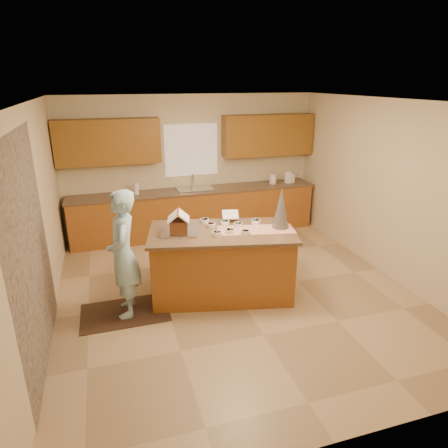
{
  "coord_description": "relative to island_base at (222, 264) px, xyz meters",
  "views": [
    {
      "loc": [
        -1.68,
        -4.94,
        2.96
      ],
      "look_at": [
        -0.1,
        0.2,
        1.0
      ],
      "focal_mm": 31.95,
      "sensor_mm": 36.0,
      "label": 1
    }
  ],
  "objects": [
    {
      "name": "wall_right",
      "position": [
        2.7,
        0.01,
        0.88
      ],
      "size": [
        5.5,
        5.5,
        0.0
      ],
      "primitive_type": "plane",
      "color": "beige",
      "rests_on": "floor"
    },
    {
      "name": "stone_accent",
      "position": [
        -2.28,
        -0.79,
        0.78
      ],
      "size": [
        0.0,
        2.5,
        2.5
      ],
      "primitive_type": "plane",
      "rotation": [
        1.57,
        0.0,
        1.57
      ],
      "color": "gray",
      "rests_on": "wall_left"
    },
    {
      "name": "island_top",
      "position": [
        0.0,
        0.0,
        0.49
      ],
      "size": [
        2.18,
        1.45,
        0.04
      ],
      "primitive_type": "cube",
      "rotation": [
        0.0,
        0.0,
        -0.21
      ],
      "color": "brown",
      "rests_on": "island_base"
    },
    {
      "name": "window_curtain",
      "position": [
        0.2,
        2.73,
        1.18
      ],
      "size": [
        1.05,
        0.03,
        1.0
      ],
      "primitive_type": "cube",
      "color": "white",
      "rests_on": "wall_back"
    },
    {
      "name": "tinsel_tree",
      "position": [
        0.82,
        -0.12,
        0.81
      ],
      "size": [
        0.28,
        0.28,
        0.59
      ],
      "primitive_type": "cone",
      "rotation": [
        0.0,
        0.0,
        -0.21
      ],
      "color": "#A6A8B2",
      "rests_on": "island_top"
    },
    {
      "name": "upper_cabinet_right",
      "position": [
        1.75,
        2.58,
        1.43
      ],
      "size": [
        1.85,
        0.35,
        0.8
      ],
      "primitive_type": "cube",
      "color": "brown",
      "rests_on": "wall_back"
    },
    {
      "name": "wall_back",
      "position": [
        0.2,
        2.76,
        0.88
      ],
      "size": [
        5.5,
        5.5,
        0.0
      ],
      "primitive_type": "plane",
      "color": "beige",
      "rests_on": "floor"
    },
    {
      "name": "candy_bowls",
      "position": [
        0.12,
        0.07,
        0.54
      ],
      "size": [
        0.83,
        0.74,
        0.06
      ],
      "color": "#32BCBC",
      "rests_on": "island_top"
    },
    {
      "name": "canister_a",
      "position": [
        1.84,
        2.46,
        0.55
      ],
      "size": [
        0.15,
        0.15,
        0.2
      ],
      "primitive_type": "cylinder",
      "color": "white",
      "rests_on": "back_counter_top"
    },
    {
      "name": "back_counter_top",
      "position": [
        0.2,
        2.46,
        0.43
      ],
      "size": [
        4.85,
        0.63,
        0.04
      ],
      "primitive_type": "cube",
      "color": "brown",
      "rests_on": "back_counter_base"
    },
    {
      "name": "island_base",
      "position": [
        0.0,
        0.0,
        0.0
      ],
      "size": [
        2.08,
        1.35,
        0.94
      ],
      "primitive_type": "cube",
      "rotation": [
        0.0,
        0.0,
        -0.21
      ],
      "color": "#9E6420",
      "rests_on": "floor"
    },
    {
      "name": "boy",
      "position": [
        -1.35,
        -0.12,
        0.39
      ],
      "size": [
        0.46,
        0.65,
        1.69
      ],
      "primitive_type": "imported",
      "rotation": [
        0.0,
        0.0,
        -1.66
      ],
      "color": "#A3D2E8",
      "rests_on": "rug"
    },
    {
      "name": "rug",
      "position": [
        -1.4,
        -0.12,
        -0.46
      ],
      "size": [
        1.15,
        0.75,
        0.01
      ],
      "primitive_type": "cube",
      "color": "black",
      "rests_on": "floor"
    },
    {
      "name": "sink",
      "position": [
        0.2,
        2.46,
        0.42
      ],
      "size": [
        0.7,
        0.45,
        0.12
      ],
      "primitive_type": "cube",
      "color": "silver",
      "rests_on": "back_counter_top"
    },
    {
      "name": "upper_cabinet_left",
      "position": [
        -1.35,
        2.58,
        1.43
      ],
      "size": [
        1.85,
        0.35,
        0.8
      ],
      "primitive_type": "cube",
      "color": "brown",
      "rests_on": "wall_back"
    },
    {
      "name": "paper_towel",
      "position": [
        -0.93,
        2.46,
        0.56
      ],
      "size": [
        0.1,
        0.1,
        0.22
      ],
      "primitive_type": "cylinder",
      "color": "white",
      "rests_on": "back_counter_top"
    },
    {
      "name": "cookbook",
      "position": [
        0.24,
        0.36,
        0.61
      ],
      "size": [
        0.27,
        0.23,
        0.1
      ],
      "primitive_type": "cube",
      "rotation": [
        -1.13,
        0.0,
        -0.21
      ],
      "color": "white",
      "rests_on": "island_top"
    },
    {
      "name": "back_counter_base",
      "position": [
        0.2,
        2.46,
        -0.03
      ],
      "size": [
        4.8,
        0.6,
        0.88
      ],
      "primitive_type": "cube",
      "color": "#9E6420",
      "rests_on": "floor"
    },
    {
      "name": "faucet",
      "position": [
        0.2,
        2.64,
        0.59
      ],
      "size": [
        0.03,
        0.03,
        0.28
      ],
      "primitive_type": "cylinder",
      "color": "silver",
      "rests_on": "back_counter_top"
    },
    {
      "name": "canister_c",
      "position": [
        2.28,
        2.46,
        0.54
      ],
      "size": [
        0.13,
        0.13,
        0.18
      ],
      "primitive_type": "cylinder",
      "color": "white",
      "rests_on": "back_counter_top"
    },
    {
      "name": "wall_left",
      "position": [
        -2.3,
        0.01,
        0.88
      ],
      "size": [
        5.5,
        5.5,
        0.0
      ],
      "primitive_type": "plane",
      "color": "beige",
      "rests_on": "floor"
    },
    {
      "name": "wall_front",
      "position": [
        0.2,
        -2.74,
        0.88
      ],
      "size": [
        5.5,
        5.5,
        0.0
      ],
      "primitive_type": "plane",
      "color": "beige",
      "rests_on": "floor"
    },
    {
      "name": "baking_tray",
      "position": [
        -0.58,
        0.07,
        0.53
      ],
      "size": [
        0.56,
        0.46,
        0.03
      ],
      "primitive_type": "cube",
      "rotation": [
        0.0,
        0.0,
        -0.21
      ],
      "color": "silver",
      "rests_on": "island_top"
    },
    {
      "name": "floor",
      "position": [
        0.2,
        0.01,
        -0.47
      ],
      "size": [
        5.5,
        5.5,
        0.0
      ],
      "primitive_type": "plane",
      "color": "tan",
      "rests_on": "ground"
    },
    {
      "name": "table_runner",
      "position": [
        0.47,
        -0.1,
        0.52
      ],
      "size": [
        1.12,
        0.6,
        0.01
      ],
      "primitive_type": "cube",
      "rotation": [
        0.0,
        0.0,
        -0.21
      ],
      "color": "#B92A0D",
      "rests_on": "island_top"
    },
    {
      "name": "canister_b",
      "position": [
        2.19,
        2.46,
        0.57
      ],
      "size": [
        0.16,
        0.16,
        0.24
      ],
      "primitive_type": "cylinder",
      "color": "white",
      "rests_on": "back_counter_top"
    },
    {
      "name": "gingerbread_house",
      "position": [
        -0.58,
        0.07,
        0.65
      ],
      "size": [
        0.35,
        0.35,
        0.3
      ],
      "color": "brown",
      "rests_on": "baking_tray"
    },
    {
      "name": "ceiling",
      "position": [
        0.2,
        0.01,
        2.23
      ],
      "size": [
        5.5,
        5.5,
        0.0
      ],
      "primitive_type": "plane",
      "color": "silver",
      "rests_on": "floor"
    }
  ]
}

